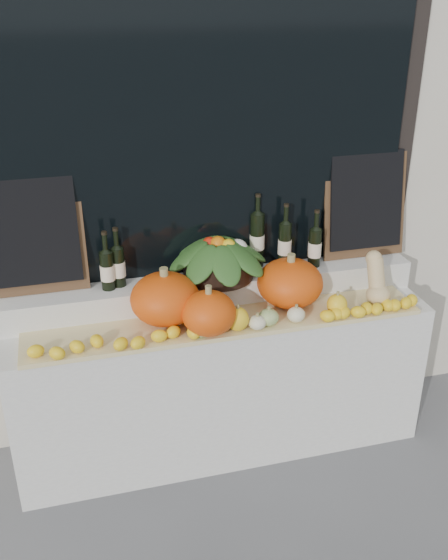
{
  "coord_description": "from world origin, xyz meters",
  "views": [
    {
      "loc": [
        -0.75,
        -1.35,
        2.53
      ],
      "look_at": [
        0.0,
        1.45,
        1.12
      ],
      "focal_mm": 40.0,
      "sensor_mm": 36.0,
      "label": 1
    }
  ],
  "objects_px": {
    "pumpkin_right": "(290,283)",
    "produce_bowl": "(218,257)",
    "pumpkin_left": "(165,299)",
    "wine_bottle_tall": "(257,239)",
    "butternut_squash": "(377,282)"
  },
  "relations": [
    {
      "from": "wine_bottle_tall",
      "to": "butternut_squash",
      "type": "bearing_deg",
      "value": -31.7
    },
    {
      "from": "pumpkin_right",
      "to": "produce_bowl",
      "type": "relative_size",
      "value": 0.61
    },
    {
      "from": "pumpkin_right",
      "to": "butternut_squash",
      "type": "bearing_deg",
      "value": -11.91
    },
    {
      "from": "pumpkin_left",
      "to": "pumpkin_right",
      "type": "height_order",
      "value": "pumpkin_left"
    },
    {
      "from": "pumpkin_left",
      "to": "pumpkin_right",
      "type": "distance_m",
      "value": 0.69
    },
    {
      "from": "produce_bowl",
      "to": "pumpkin_left",
      "type": "bearing_deg",
      "value": -150.63
    },
    {
      "from": "butternut_squash",
      "to": "pumpkin_right",
      "type": "bearing_deg",
      "value": 168.09
    },
    {
      "from": "produce_bowl",
      "to": "pumpkin_right",
      "type": "bearing_deg",
      "value": -25.36
    },
    {
      "from": "pumpkin_right",
      "to": "wine_bottle_tall",
      "type": "height_order",
      "value": "wine_bottle_tall"
    },
    {
      "from": "pumpkin_right",
      "to": "wine_bottle_tall",
      "type": "distance_m",
      "value": 0.33
    },
    {
      "from": "pumpkin_right",
      "to": "produce_bowl",
      "type": "height_order",
      "value": "produce_bowl"
    },
    {
      "from": "pumpkin_left",
      "to": "wine_bottle_tall",
      "type": "distance_m",
      "value": 0.66
    },
    {
      "from": "butternut_squash",
      "to": "produce_bowl",
      "type": "bearing_deg",
      "value": 161.99
    },
    {
      "from": "pumpkin_left",
      "to": "wine_bottle_tall",
      "type": "xyz_separation_m",
      "value": [
        0.58,
        0.27,
        0.16
      ]
    },
    {
      "from": "pumpkin_left",
      "to": "wine_bottle_tall",
      "type": "height_order",
      "value": "wine_bottle_tall"
    }
  ]
}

